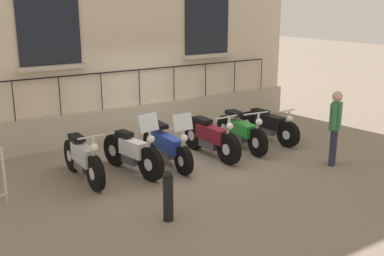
{
  "coord_description": "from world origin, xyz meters",
  "views": [
    {
      "loc": [
        8.79,
        -5.45,
        3.54
      ],
      "look_at": [
        0.46,
        0.0,
        0.8
      ],
      "focal_mm": 42.92,
      "sensor_mm": 36.0,
      "label": 1
    }
  ],
  "objects_px": {
    "motorcycle_green": "(241,132)",
    "motorcycle_black": "(268,126)",
    "motorcycle_white": "(133,153)",
    "bollard": "(168,195)",
    "motorcycle_silver": "(83,160)",
    "motorcycle_blue": "(167,146)",
    "pedestrian_standing": "(335,124)",
    "motorcycle_maroon": "(211,138)"
  },
  "relations": [
    {
      "from": "motorcycle_green",
      "to": "motorcycle_black",
      "type": "height_order",
      "value": "motorcycle_green"
    },
    {
      "from": "motorcycle_white",
      "to": "bollard",
      "type": "bearing_deg",
      "value": -11.87
    },
    {
      "from": "motorcycle_silver",
      "to": "bollard",
      "type": "xyz_separation_m",
      "value": [
        2.51,
        0.54,
        0.01
      ]
    },
    {
      "from": "motorcycle_white",
      "to": "motorcycle_green",
      "type": "bearing_deg",
      "value": 91.6
    },
    {
      "from": "motorcycle_blue",
      "to": "pedestrian_standing",
      "type": "xyz_separation_m",
      "value": [
        2.06,
        3.09,
        0.52
      ]
    },
    {
      "from": "motorcycle_silver",
      "to": "motorcycle_maroon",
      "type": "height_order",
      "value": "motorcycle_maroon"
    },
    {
      "from": "motorcycle_green",
      "to": "motorcycle_black",
      "type": "distance_m",
      "value": 1.02
    },
    {
      "from": "motorcycle_blue",
      "to": "bollard",
      "type": "bearing_deg",
      "value": -29.76
    },
    {
      "from": "motorcycle_white",
      "to": "pedestrian_standing",
      "type": "xyz_separation_m",
      "value": [
        1.99,
        3.98,
        0.5
      ]
    },
    {
      "from": "motorcycle_green",
      "to": "pedestrian_standing",
      "type": "height_order",
      "value": "pedestrian_standing"
    },
    {
      "from": "motorcycle_green",
      "to": "pedestrian_standing",
      "type": "xyz_separation_m",
      "value": [
        2.07,
        0.95,
        0.52
      ]
    },
    {
      "from": "motorcycle_blue",
      "to": "motorcycle_black",
      "type": "xyz_separation_m",
      "value": [
        -0.12,
        3.15,
        -0.02
      ]
    },
    {
      "from": "motorcycle_maroon",
      "to": "motorcycle_black",
      "type": "bearing_deg",
      "value": 95.91
    },
    {
      "from": "motorcycle_maroon",
      "to": "motorcycle_white",
      "type": "bearing_deg",
      "value": -90.23
    },
    {
      "from": "motorcycle_maroon",
      "to": "motorcycle_green",
      "type": "distance_m",
      "value": 1.0
    },
    {
      "from": "motorcycle_maroon",
      "to": "motorcycle_green",
      "type": "bearing_deg",
      "value": 95.31
    },
    {
      "from": "motorcycle_black",
      "to": "pedestrian_standing",
      "type": "xyz_separation_m",
      "value": [
        2.18,
        -0.06,
        0.54
      ]
    },
    {
      "from": "bollard",
      "to": "pedestrian_standing",
      "type": "bearing_deg",
      "value": 94.41
    },
    {
      "from": "motorcycle_silver",
      "to": "motorcycle_maroon",
      "type": "distance_m",
      "value": 3.06
    },
    {
      "from": "pedestrian_standing",
      "to": "motorcycle_white",
      "type": "bearing_deg",
      "value": -116.53
    },
    {
      "from": "motorcycle_silver",
      "to": "motorcycle_green",
      "type": "xyz_separation_m",
      "value": [
        0.09,
        4.05,
        -0.01
      ]
    },
    {
      "from": "motorcycle_white",
      "to": "pedestrian_standing",
      "type": "height_order",
      "value": "pedestrian_standing"
    },
    {
      "from": "motorcycle_white",
      "to": "motorcycle_blue",
      "type": "distance_m",
      "value": 0.89
    },
    {
      "from": "motorcycle_green",
      "to": "bollard",
      "type": "xyz_separation_m",
      "value": [
        2.41,
        -3.51,
        0.02
      ]
    },
    {
      "from": "motorcycle_silver",
      "to": "motorcycle_green",
      "type": "bearing_deg",
      "value": 88.7
    },
    {
      "from": "motorcycle_silver",
      "to": "motorcycle_maroon",
      "type": "bearing_deg",
      "value": 86.55
    },
    {
      "from": "motorcycle_green",
      "to": "pedestrian_standing",
      "type": "relative_size",
      "value": 1.27
    },
    {
      "from": "motorcycle_blue",
      "to": "motorcycle_black",
      "type": "distance_m",
      "value": 3.15
    },
    {
      "from": "motorcycle_blue",
      "to": "motorcycle_white",
      "type": "bearing_deg",
      "value": -85.1
    },
    {
      "from": "motorcycle_white",
      "to": "pedestrian_standing",
      "type": "bearing_deg",
      "value": 63.47
    },
    {
      "from": "bollard",
      "to": "pedestrian_standing",
      "type": "xyz_separation_m",
      "value": [
        -0.34,
        4.47,
        0.5
      ]
    },
    {
      "from": "motorcycle_black",
      "to": "bollard",
      "type": "height_order",
      "value": "motorcycle_black"
    },
    {
      "from": "motorcycle_white",
      "to": "pedestrian_standing",
      "type": "distance_m",
      "value": 4.47
    },
    {
      "from": "motorcycle_white",
      "to": "motorcycle_blue",
      "type": "bearing_deg",
      "value": 94.9
    },
    {
      "from": "motorcycle_blue",
      "to": "motorcycle_green",
      "type": "relative_size",
      "value": 1.01
    },
    {
      "from": "motorcycle_silver",
      "to": "motorcycle_white",
      "type": "relative_size",
      "value": 1.0
    },
    {
      "from": "motorcycle_black",
      "to": "pedestrian_standing",
      "type": "height_order",
      "value": "pedestrian_standing"
    },
    {
      "from": "motorcycle_green",
      "to": "motorcycle_black",
      "type": "bearing_deg",
      "value": 96.5
    },
    {
      "from": "motorcycle_blue",
      "to": "pedestrian_standing",
      "type": "height_order",
      "value": "pedestrian_standing"
    },
    {
      "from": "motorcycle_green",
      "to": "pedestrian_standing",
      "type": "bearing_deg",
      "value": 24.72
    },
    {
      "from": "motorcycle_silver",
      "to": "pedestrian_standing",
      "type": "xyz_separation_m",
      "value": [
        2.16,
        5.0,
        0.51
      ]
    },
    {
      "from": "motorcycle_blue",
      "to": "bollard",
      "type": "height_order",
      "value": "motorcycle_blue"
    }
  ]
}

